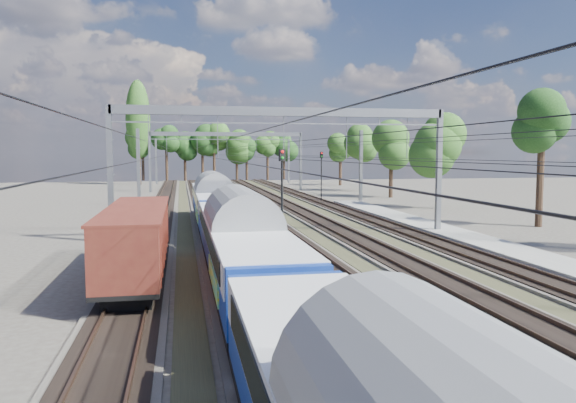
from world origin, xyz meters
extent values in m
cube|color=#47423A|center=(-9.00, 45.00, 0.07)|extent=(3.00, 130.00, 0.15)
cube|color=black|center=(-9.00, 45.00, 0.17)|extent=(2.50, 130.00, 0.06)
cube|color=#473326|center=(-9.72, 45.00, 0.27)|extent=(0.08, 130.00, 0.14)
cube|color=#473326|center=(-8.28, 45.00, 0.27)|extent=(0.08, 130.00, 0.14)
cube|color=#47423A|center=(-4.50, 45.00, 0.07)|extent=(3.00, 130.00, 0.15)
cube|color=black|center=(-4.50, 45.00, 0.17)|extent=(2.50, 130.00, 0.06)
cube|color=#473326|center=(-5.22, 45.00, 0.27)|extent=(0.08, 130.00, 0.14)
cube|color=#473326|center=(-3.78, 45.00, 0.27)|extent=(0.08, 130.00, 0.14)
cube|color=#47423A|center=(0.00, 45.00, 0.07)|extent=(3.00, 130.00, 0.15)
cube|color=black|center=(0.00, 45.00, 0.17)|extent=(2.50, 130.00, 0.06)
cube|color=#473326|center=(-0.72, 45.00, 0.27)|extent=(0.08, 130.00, 0.14)
cube|color=#473326|center=(0.72, 45.00, 0.27)|extent=(0.08, 130.00, 0.14)
cube|color=#47423A|center=(4.50, 45.00, 0.07)|extent=(3.00, 130.00, 0.15)
cube|color=black|center=(4.50, 45.00, 0.17)|extent=(2.50, 130.00, 0.06)
cube|color=#473326|center=(3.78, 45.00, 0.27)|extent=(0.08, 130.00, 0.14)
cube|color=#473326|center=(5.22, 45.00, 0.27)|extent=(0.08, 130.00, 0.14)
cube|color=#47423A|center=(9.00, 45.00, 0.07)|extent=(3.00, 130.00, 0.15)
cube|color=black|center=(9.00, 45.00, 0.17)|extent=(2.50, 130.00, 0.06)
cube|color=#473326|center=(8.28, 45.00, 0.27)|extent=(0.08, 130.00, 0.14)
cube|color=#473326|center=(9.72, 45.00, 0.27)|extent=(0.08, 130.00, 0.14)
cube|color=#353423|center=(-6.75, 45.00, 0.03)|extent=(1.10, 130.00, 0.05)
cube|color=#353423|center=(-2.25, 45.00, 0.03)|extent=(1.10, 130.00, 0.05)
cube|color=#353423|center=(2.25, 45.00, 0.03)|extent=(1.10, 130.00, 0.05)
cube|color=#353423|center=(6.75, 45.00, 0.03)|extent=(1.10, 130.00, 0.05)
cube|color=gray|center=(12.00, 20.00, 0.15)|extent=(3.00, 70.00, 0.30)
cube|color=gray|center=(-11.50, 30.00, 4.50)|extent=(0.35, 0.35, 9.00)
cube|color=gray|center=(11.50, 30.00, 4.50)|extent=(0.35, 0.35, 9.00)
cube|color=gray|center=(0.00, 30.00, 8.70)|extent=(23.00, 0.35, 0.60)
cube|color=gray|center=(-11.50, 78.00, 4.50)|extent=(0.35, 0.35, 9.00)
cube|color=gray|center=(11.50, 78.00, 4.50)|extent=(0.35, 0.35, 9.00)
cube|color=gray|center=(0.00, 78.00, 8.70)|extent=(23.00, 0.35, 0.60)
cube|color=gray|center=(-11.50, 55.00, 4.25)|extent=(0.35, 0.35, 8.50)
cube|color=gray|center=(-11.50, 100.00, 4.25)|extent=(0.35, 0.35, 8.50)
cube|color=gray|center=(13.80, 55.00, 4.25)|extent=(0.35, 0.35, 8.50)
cube|color=gray|center=(13.80, 100.00, 4.25)|extent=(0.35, 0.35, 8.50)
cylinder|color=black|center=(-9.00, 45.00, 5.50)|extent=(0.03, 130.00, 0.03)
cylinder|color=black|center=(-9.00, 45.00, 6.60)|extent=(0.03, 130.00, 0.03)
cylinder|color=black|center=(-4.50, 45.00, 5.50)|extent=(0.03, 130.00, 0.03)
cylinder|color=black|center=(-4.50, 45.00, 6.60)|extent=(0.03, 130.00, 0.03)
cylinder|color=black|center=(0.00, 45.00, 5.50)|extent=(0.03, 130.00, 0.03)
cylinder|color=black|center=(0.00, 45.00, 6.60)|extent=(0.03, 130.00, 0.03)
cylinder|color=black|center=(4.50, 45.00, 5.50)|extent=(0.03, 130.00, 0.03)
cylinder|color=black|center=(4.50, 45.00, 6.60)|extent=(0.03, 130.00, 0.03)
cylinder|color=black|center=(9.00, 45.00, 5.50)|extent=(0.03, 130.00, 0.03)
cylinder|color=black|center=(9.00, 45.00, 6.60)|extent=(0.03, 130.00, 0.03)
cylinder|color=black|center=(-14.77, 113.67, 3.07)|extent=(0.56, 0.56, 6.14)
sphere|color=#183714|center=(-14.77, 113.67, 7.98)|extent=(4.98, 4.98, 4.98)
cylinder|color=black|center=(-9.84, 110.48, 3.55)|extent=(0.56, 0.56, 7.10)
sphere|color=#183714|center=(-9.84, 110.48, 9.23)|extent=(4.46, 4.46, 4.46)
cylinder|color=black|center=(-7.30, 111.27, 3.05)|extent=(0.56, 0.56, 6.11)
sphere|color=#183714|center=(-7.30, 111.27, 7.94)|extent=(3.96, 3.96, 3.96)
cylinder|color=black|center=(-3.28, 113.31, 3.61)|extent=(0.56, 0.56, 7.21)
sphere|color=#183714|center=(-3.28, 113.31, 9.38)|extent=(3.95, 3.95, 3.95)
cylinder|color=black|center=(0.80, 110.87, 2.95)|extent=(0.56, 0.56, 5.90)
sphere|color=#183714|center=(0.80, 110.87, 7.67)|extent=(5.44, 5.44, 5.44)
cylinder|color=black|center=(3.56, 110.61, 2.80)|extent=(0.56, 0.56, 5.60)
sphere|color=#183714|center=(3.56, 110.61, 7.28)|extent=(5.21, 5.21, 5.21)
cylinder|color=black|center=(8.31, 113.27, 3.28)|extent=(0.56, 0.56, 6.55)
sphere|color=#183714|center=(8.31, 113.27, 8.52)|extent=(4.54, 4.54, 4.54)
cylinder|color=black|center=(11.91, 111.79, 2.88)|extent=(0.56, 0.56, 5.76)
sphere|color=#183714|center=(11.91, 111.79, 7.49)|extent=(4.43, 4.43, 4.43)
cylinder|color=black|center=(14.66, 113.05, 3.38)|extent=(0.56, 0.56, 6.75)
sphere|color=#183714|center=(14.66, 113.05, 8.78)|extent=(4.91, 4.91, 4.91)
cylinder|color=black|center=(20.24, 33.48, 3.46)|extent=(0.56, 0.56, 6.92)
sphere|color=#183714|center=(20.24, 33.48, 9.00)|extent=(3.84, 3.84, 3.84)
cylinder|color=black|center=(20.57, 46.29, 2.70)|extent=(0.56, 0.56, 5.40)
sphere|color=#183714|center=(20.57, 46.29, 7.01)|extent=(4.51, 4.51, 4.51)
cylinder|color=black|center=(19.97, 59.91, 2.92)|extent=(0.56, 0.56, 5.84)
sphere|color=#183714|center=(19.97, 59.91, 7.59)|extent=(3.74, 3.74, 3.74)
cylinder|color=black|center=(21.29, 74.39, 2.93)|extent=(0.56, 0.56, 5.87)
sphere|color=#183714|center=(21.29, 74.39, 7.63)|extent=(4.64, 4.64, 4.64)
cylinder|color=black|center=(20.21, 86.93, 3.09)|extent=(0.56, 0.56, 6.18)
sphere|color=#183714|center=(20.21, 86.93, 8.03)|extent=(4.90, 4.90, 4.90)
cylinder|color=black|center=(-14.50, 98.00, 8.00)|extent=(0.70, 0.70, 16.00)
ellipsoid|color=#22511B|center=(-14.50, 98.00, 12.00)|extent=(4.40, 4.40, 14.08)
cube|color=black|center=(-4.50, 8.79, 0.55)|extent=(1.99, 2.99, 0.80)
cube|color=black|center=(-4.50, 22.72, 0.55)|extent=(1.99, 2.99, 0.80)
cube|color=navy|center=(-4.50, 15.76, 2.04)|extent=(2.79, 19.90, 1.89)
cube|color=silver|center=(-4.50, 15.76, 2.54)|extent=(2.87, 19.10, 0.95)
cube|color=black|center=(-3.06, 15.76, 2.54)|extent=(0.04, 16.92, 0.70)
cube|color=#FFF40D|center=(-4.50, 11.38, 1.54)|extent=(2.89, 5.57, 0.70)
cylinder|color=gray|center=(-4.50, 15.76, 2.99)|extent=(2.83, 19.90, 2.83)
cube|color=black|center=(-4.50, 29.29, 0.55)|extent=(1.99, 2.99, 0.80)
cube|color=black|center=(-4.50, 43.22, 0.55)|extent=(1.99, 2.99, 0.80)
cube|color=navy|center=(-4.50, 36.26, 2.04)|extent=(2.79, 19.90, 1.89)
cube|color=silver|center=(-4.50, 36.26, 2.54)|extent=(2.87, 19.10, 0.95)
cube|color=black|center=(-3.06, 36.26, 2.54)|extent=(0.04, 16.92, 0.70)
cube|color=#FFF40D|center=(-4.50, 31.88, 1.54)|extent=(2.89, 5.57, 0.70)
cylinder|color=gray|center=(-4.50, 36.26, 2.99)|extent=(2.83, 19.90, 2.83)
cube|color=black|center=(-9.00, 13.64, 0.46)|extent=(1.82, 2.37, 0.64)
cube|color=black|center=(-9.00, 22.58, 0.46)|extent=(1.82, 2.37, 0.64)
cube|color=black|center=(-9.00, 18.11, 0.87)|extent=(2.46, 12.77, 0.18)
cube|color=#531C16|center=(-9.00, 18.11, 2.14)|extent=(2.46, 12.77, 2.37)
cube|color=#531C16|center=(-9.00, 18.11, 3.37)|extent=(2.64, 12.77, 0.11)
imported|color=black|center=(0.21, 65.52, 0.82)|extent=(0.51, 0.67, 1.63)
cylinder|color=black|center=(-0.72, 26.58, 2.69)|extent=(0.15, 0.15, 5.37)
cube|color=black|center=(-0.72, 26.58, 5.75)|extent=(0.43, 0.33, 0.75)
sphere|color=red|center=(-0.72, 26.44, 5.96)|extent=(0.17, 0.17, 0.17)
sphere|color=#0C9919|center=(-0.72, 26.44, 5.59)|extent=(0.17, 0.17, 0.17)
cylinder|color=black|center=(9.45, 56.71, 2.63)|extent=(0.15, 0.15, 5.25)
cube|color=black|center=(9.45, 56.71, 5.62)|extent=(0.42, 0.32, 0.74)
sphere|color=red|center=(9.45, 56.57, 5.83)|extent=(0.17, 0.17, 0.17)
sphere|color=#0C9919|center=(9.45, 56.57, 5.46)|extent=(0.17, 0.17, 0.17)
camera|label=1|loc=(-6.96, -8.08, 5.92)|focal=35.00mm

